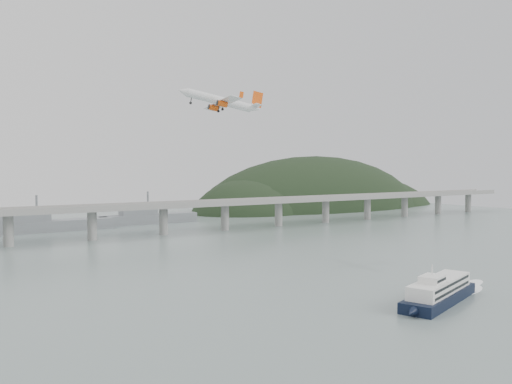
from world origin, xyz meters
TOP-DOWN VIEW (x-y plane):
  - ground at (0.00, 0.00)m, footprint 900.00×900.00m
  - bridge at (-1.15, 200.00)m, footprint 800.00×22.00m
  - headland at (285.18, 331.75)m, footprint 365.00×155.00m
  - ferry at (20.35, -29.15)m, footprint 73.96×31.07m
  - airliner at (-8.39, 71.12)m, footprint 42.24×38.66m

SIDE VIEW (x-z plane):
  - headland at x=285.18m, z-range -97.34..58.66m
  - ground at x=0.00m, z-range 0.00..0.00m
  - ferry at x=20.35m, z-range -3.29..11.10m
  - bridge at x=-1.15m, z-range 5.70..29.60m
  - airliner at x=-8.39m, z-range 72.32..83.48m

